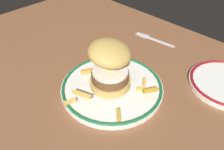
{
  "coord_description": "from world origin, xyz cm",
  "views": [
    {
      "loc": [
        26.97,
        -28.23,
        39.1
      ],
      "look_at": [
        -2.33,
        1.38,
        4.6
      ],
      "focal_mm": 36.27,
      "sensor_mm": 36.0,
      "label": 1
    }
  ],
  "objects": [
    {
      "name": "ground_plane",
      "position": [
        0.0,
        0.0,
        -2.0
      ],
      "size": [
        129.4,
        85.66,
        4.0
      ],
      "primitive_type": "cube",
      "color": "brown"
    },
    {
      "name": "dinner_plate",
      "position": [
        -2.33,
        1.38,
        0.84
      ],
      "size": [
        25.35,
        25.35,
        1.6
      ],
      "color": "white",
      "rests_on": "ground_plane"
    },
    {
      "name": "burger",
      "position": [
        -3.16,
        1.53,
        7.2
      ],
      "size": [
        12.67,
        12.2,
        11.6
      ],
      "color": "tan",
      "rests_on": "dinner_plate"
    },
    {
      "name": "fries_pile",
      "position": [
        -2.92,
        2.31,
        2.28
      ],
      "size": [
        19.5,
        21.14,
        2.23
      ],
      "color": "gold",
      "rests_on": "dinner_plate"
    },
    {
      "name": "fork",
      "position": [
        -9.47,
        28.36,
        0.18
      ],
      "size": [
        14.46,
        2.95,
        0.36
      ],
      "color": "silver",
      "rests_on": "ground_plane"
    }
  ]
}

